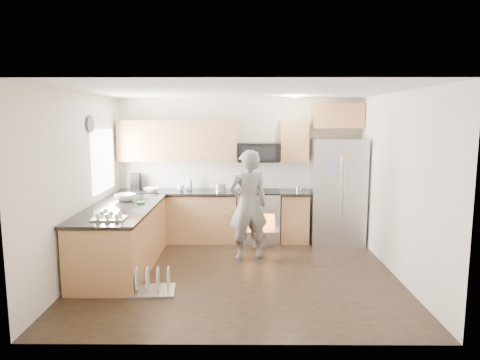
{
  "coord_description": "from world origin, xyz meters",
  "views": [
    {
      "loc": [
        0.07,
        -5.98,
        2.23
      ],
      "look_at": [
        0.02,
        0.5,
        1.3
      ],
      "focal_mm": 32.0,
      "sensor_mm": 36.0,
      "label": 1
    }
  ],
  "objects_px": {
    "stove_range": "(258,204)",
    "refrigerator": "(338,191)",
    "person": "(248,205)",
    "dish_rack": "(153,285)"
  },
  "relations": [
    {
      "from": "refrigerator",
      "to": "person",
      "type": "bearing_deg",
      "value": -145.96
    },
    {
      "from": "refrigerator",
      "to": "dish_rack",
      "type": "distance_m",
      "value": 3.77
    },
    {
      "from": "stove_range",
      "to": "refrigerator",
      "type": "height_order",
      "value": "refrigerator"
    },
    {
      "from": "person",
      "to": "refrigerator",
      "type": "bearing_deg",
      "value": -164.94
    },
    {
      "from": "stove_range",
      "to": "dish_rack",
      "type": "relative_size",
      "value": 3.03
    },
    {
      "from": "stove_range",
      "to": "refrigerator",
      "type": "relative_size",
      "value": 0.95
    },
    {
      "from": "refrigerator",
      "to": "person",
      "type": "distance_m",
      "value": 1.87
    },
    {
      "from": "refrigerator",
      "to": "person",
      "type": "relative_size",
      "value": 1.07
    },
    {
      "from": "stove_range",
      "to": "person",
      "type": "relative_size",
      "value": 1.02
    },
    {
      "from": "stove_range",
      "to": "refrigerator",
      "type": "bearing_deg",
      "value": -3.82
    }
  ]
}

